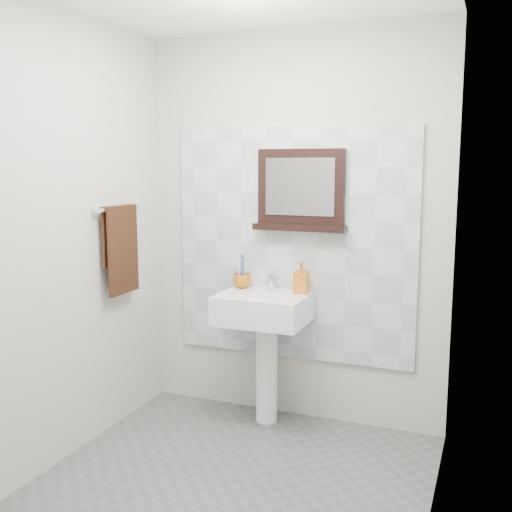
{
  "coord_description": "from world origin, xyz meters",
  "views": [
    {
      "loc": [
        1.22,
        -2.56,
        1.66
      ],
      "look_at": [
        -0.04,
        0.55,
        1.15
      ],
      "focal_mm": 42.0,
      "sensor_mm": 36.0,
      "label": 1
    }
  ],
  "objects_px": {
    "toothbrush_cup": "(242,281)",
    "soap_dispenser": "(301,278)",
    "framed_mirror": "(301,192)",
    "hand_towel": "(121,243)",
    "pedestal_sink": "(264,322)"
  },
  "relations": [
    {
      "from": "pedestal_sink",
      "to": "hand_towel",
      "type": "xyz_separation_m",
      "value": [
        -0.83,
        -0.33,
        0.51
      ]
    },
    {
      "from": "soap_dispenser",
      "to": "framed_mirror",
      "type": "xyz_separation_m",
      "value": [
        -0.03,
        0.08,
        0.53
      ]
    },
    {
      "from": "hand_towel",
      "to": "pedestal_sink",
      "type": "bearing_deg",
      "value": 21.63
    },
    {
      "from": "toothbrush_cup",
      "to": "soap_dispenser",
      "type": "distance_m",
      "value": 0.41
    },
    {
      "from": "toothbrush_cup",
      "to": "framed_mirror",
      "type": "distance_m",
      "value": 0.7
    },
    {
      "from": "framed_mirror",
      "to": "pedestal_sink",
      "type": "bearing_deg",
      "value": -133.25
    },
    {
      "from": "framed_mirror",
      "to": "hand_towel",
      "type": "bearing_deg",
      "value": -152.86
    },
    {
      "from": "toothbrush_cup",
      "to": "soap_dispenser",
      "type": "relative_size",
      "value": 0.6
    },
    {
      "from": "pedestal_sink",
      "to": "framed_mirror",
      "type": "xyz_separation_m",
      "value": [
        0.18,
        0.19,
        0.81
      ]
    },
    {
      "from": "toothbrush_cup",
      "to": "framed_mirror",
      "type": "bearing_deg",
      "value": 10.6
    },
    {
      "from": "toothbrush_cup",
      "to": "soap_dispenser",
      "type": "bearing_deg",
      "value": -1.58
    },
    {
      "from": "pedestal_sink",
      "to": "soap_dispenser",
      "type": "distance_m",
      "value": 0.37
    },
    {
      "from": "hand_towel",
      "to": "toothbrush_cup",
      "type": "bearing_deg",
      "value": 35.24
    },
    {
      "from": "toothbrush_cup",
      "to": "hand_towel",
      "type": "bearing_deg",
      "value": -144.76
    },
    {
      "from": "toothbrush_cup",
      "to": "hand_towel",
      "type": "xyz_separation_m",
      "value": [
        -0.63,
        -0.44,
        0.28
      ]
    }
  ]
}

